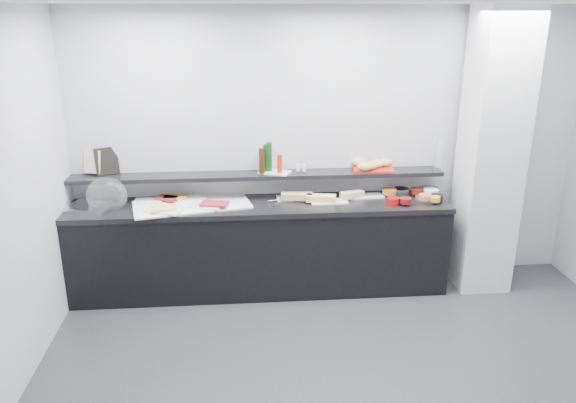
{
  "coord_description": "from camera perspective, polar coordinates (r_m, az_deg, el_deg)",
  "views": [
    {
      "loc": [
        -0.85,
        -3.34,
        2.67
      ],
      "look_at": [
        -0.45,
        1.45,
        1.0
      ],
      "focal_mm": 35.0,
      "sensor_mm": 36.0,
      "label": 1
    }
  ],
  "objects": [
    {
      "name": "fill_glass_salmon",
      "position": [
        5.53,
        13.75,
        0.44
      ],
      "size": [
        0.13,
        0.13,
        0.05
      ],
      "primitive_type": "cylinder",
      "rotation": [
        0.0,
        0.0,
        -0.15
      ],
      "color": "#F1613A",
      "rests_on": "bowl_glass_salmon"
    },
    {
      "name": "fill_red_jam",
      "position": [
        5.39,
        11.82,
        0.11
      ],
      "size": [
        0.12,
        0.12,
        0.05
      ],
      "primitive_type": "cylinder",
      "rotation": [
        0.0,
        0.0,
        0.02
      ],
      "color": "#600D10",
      "rests_on": "bowl_red_jam"
    },
    {
      "name": "carafe",
      "position": [
        5.74,
        15.14,
        4.69
      ],
      "size": [
        0.11,
        0.11,
        0.3
      ],
      "primitive_type": "cylinder",
      "rotation": [
        0.0,
        0.0,
        -0.26
      ],
      "color": "white",
      "rests_on": "wall_shelf"
    },
    {
      "name": "bowl_glass_cream",
      "position": [
        5.76,
        14.14,
        1.04
      ],
      "size": [
        0.23,
        0.23,
        0.07
      ],
      "primitive_type": "cylinder",
      "rotation": [
        0.0,
        0.0,
        -0.2
      ],
      "color": "silver",
      "rests_on": "counter_top"
    },
    {
      "name": "bottle_green_a",
      "position": [
        5.43,
        -2.23,
        4.45
      ],
      "size": [
        0.07,
        0.07,
        0.26
      ],
      "primitive_type": "cylinder",
      "rotation": [
        0.0,
        0.0,
        0.23
      ],
      "color": "#0E3412",
      "rests_on": "condiment_tray"
    },
    {
      "name": "bottle_hot",
      "position": [
        5.37,
        -0.85,
        3.85
      ],
      "size": [
        0.06,
        0.06,
        0.18
      ],
      "primitive_type": "cylinder",
      "rotation": [
        0.0,
        0.0,
        0.18
      ],
      "color": "red",
      "rests_on": "condiment_tray"
    },
    {
      "name": "framed_print",
      "position": [
        5.63,
        -17.93,
        3.92
      ],
      "size": [
        0.23,
        0.15,
        0.26
      ],
      "primitive_type": "cube",
      "rotation": [
        -0.21,
        0.0,
        0.4
      ],
      "color": "black",
      "rests_on": "wall_shelf"
    },
    {
      "name": "ceiling",
      "position": [
        3.45,
        10.09,
        19.4
      ],
      "size": [
        5.0,
        5.0,
        0.0
      ],
      "primitive_type": "plane",
      "color": "white",
      "rests_on": "back_wall"
    },
    {
      "name": "sandwich_plate_mid",
      "position": [
        5.38,
        4.2,
        -0.03
      ],
      "size": [
        0.36,
        0.17,
        0.01
      ],
      "primitive_type": "cube",
      "rotation": [
        0.0,
        0.0,
        0.05
      ],
      "color": "silver",
      "rests_on": "counter_top"
    },
    {
      "name": "bread_roll_mide",
      "position": [
        5.6,
        9.01,
        3.82
      ],
      "size": [
        0.14,
        0.1,
        0.08
      ],
      "primitive_type": "ellipsoid",
      "rotation": [
        0.0,
        0.0,
        -0.07
      ],
      "color": "tan",
      "rests_on": "bread_tray"
    },
    {
      "name": "food_meat_b",
      "position": [
        5.25,
        -7.48,
        -0.23
      ],
      "size": [
        0.28,
        0.21,
        0.02
      ],
      "primitive_type": "cube",
      "rotation": [
        0.0,
        0.0,
        -0.24
      ],
      "color": "maroon",
      "rests_on": "platter_meat_b"
    },
    {
      "name": "bowl_black_jam",
      "position": [
        5.69,
        11.42,
        1.01
      ],
      "size": [
        0.16,
        0.16,
        0.07
      ],
      "primitive_type": "cylinder",
      "rotation": [
        0.0,
        0.0,
        -0.06
      ],
      "color": "black",
      "rests_on": "counter_top"
    },
    {
      "name": "platter_meat_a",
      "position": [
        5.5,
        -13.98,
        0.05
      ],
      "size": [
        0.27,
        0.18,
        0.01
      ],
      "primitive_type": "cube",
      "rotation": [
        0.0,
        0.0,
        -0.01
      ],
      "color": "white",
      "rests_on": "linen_runner"
    },
    {
      "name": "cloche_dome",
      "position": [
        5.44,
        -17.93,
        0.61
      ],
      "size": [
        0.39,
        0.27,
        0.34
      ],
      "primitive_type": "ellipsoid",
      "rotation": [
        0.0,
        0.0,
        0.06
      ],
      "color": "silver",
      "rests_on": "cloche_base"
    },
    {
      "name": "wall_shelf",
      "position": [
        5.44,
        -3.0,
        2.68
      ],
      "size": [
        3.6,
        0.25,
        0.04
      ],
      "primitive_type": "cube",
      "color": "black",
      "rests_on": "back_wall"
    },
    {
      "name": "print_art",
      "position": [
        5.65,
        -19.29,
        3.83
      ],
      "size": [
        0.18,
        0.11,
        0.22
      ],
      "primitive_type": "cube",
      "rotation": [
        -0.21,
        0.0,
        -0.35
      ],
      "color": "#CCA693",
      "rests_on": "framed_print"
    },
    {
      "name": "platter_cheese",
      "position": [
        5.23,
        -12.36,
        -0.81
      ],
      "size": [
        0.41,
        0.35,
        0.01
      ],
      "primitive_type": "cube",
      "rotation": [
        0.0,
        0.0,
        -0.43
      ],
      "color": "white",
      "rests_on": "linen_runner"
    },
    {
      "name": "fill_glass_fruit",
      "position": [
        5.63,
        10.25,
        1.02
      ],
      "size": [
        0.15,
        0.15,
        0.05
      ],
      "primitive_type": "cylinder",
      "rotation": [
        0.0,
        0.0,
        -0.08
      ],
      "color": "#C6691B",
      "rests_on": "bowl_glass_fruit"
    },
    {
      "name": "bread_roll_s",
      "position": [
        5.48,
        7.81,
        3.54
      ],
      "size": [
        0.17,
        0.12,
        0.08
      ],
      "primitive_type": "ellipsoid",
      "rotation": [
        0.0,
        0.0,
        -0.17
      ],
      "color": "tan",
      "rests_on": "bread_tray"
    },
    {
      "name": "buffet_cabinet",
      "position": [
        5.52,
        -2.81,
        -4.87
      ],
      "size": [
        3.6,
        0.6,
        0.85
      ],
      "primitive_type": "cube",
      "color": "black",
      "rests_on": "ground"
    },
    {
      "name": "bread_roll_sw",
      "position": [
        5.52,
        8.43,
        3.63
      ],
      "size": [
        0.17,
        0.13,
        0.08
      ],
      "primitive_type": "ellipsoid",
      "rotation": [
        0.0,
        0.0,
        0.22
      ],
      "color": "#D48251",
      "rests_on": "bread_tray"
    },
    {
      "name": "bread_roll_n",
      "position": [
        5.63,
        7.09,
        3.98
      ],
      "size": [
        0.14,
        0.11,
        0.08
      ],
      "primitive_type": "ellipsoid",
      "rotation": [
        0.0,
        0.0,
        -0.24
      ],
      "color": "tan",
      "rests_on": "bread_tray"
    },
    {
      "name": "fill_glass_cream",
      "position": [
        5.71,
        14.33,
        0.98
      ],
      "size": [
        0.18,
        0.18,
        0.05
      ],
      "primitive_type": "cylinder",
      "rotation": [
        0.0,
        0.0,
        0.24
      ],
      "color": "white",
      "rests_on": "bowl_glass_cream"
    },
    {
      "name": "back_wall",
      "position": [
        5.57,
        4.17,
        5.39
      ],
      "size": [
        5.0,
        0.02,
        2.7
      ],
      "primitive_type": "cube",
      "color": "#ACAEB3",
      "rests_on": "ground"
    },
    {
      "name": "bread_roll_nw",
      "position": [
        5.63,
        7.33,
        3.99
      ],
      "size": [
        0.16,
        0.13,
        0.08
      ],
      "primitive_type": "ellipsoid",
      "rotation": [
        0.0,
        0.0,
        -0.28
      ],
      "color": "#BE7C48",
      "rests_on": "bread_tray"
    },
    {
      "name": "platter_meat_b",
      "position": [
        5.27,
        -8.22,
        -0.43
      ],
      "size": [
        0.33,
        0.28,
        0.01
      ],
      "primitive_type": "cube",
      "rotation": [
        0.0,
        0.0,
        -0.36
      ],
      "color": "silver",
      "rests_on": "linen_runner"
    },
    {
      "name": "fill_black_jam",
      "position": [
        5.69,
        12.96,
        1.04
      ],
      "size": [
        0.15,
        0.15,
        0.05
      ],
      "primitive_type": "cylinder",
      "rotation": [
        0.0,
        0.0,
        0.27
      ],
      "color": "#54160C",
      "rests_on": "bowl_black_jam"
    },
    {
      "name": "bowl_glass_fruit",
      "position": [
        5.63,
        11.33,
        0.83
      ],
      "size": [
        0.22,
        0.22,
        0.07
      ],
      "primitive_type": "cylinder",
      "rotation": [
        0.0,
        0.0,
        0.35
      ],
      "color": "silver",
      "rests_on": "counter_top"
    },
    {
      "name": "bowl_black_fruit",
      "position": [
        5.56,
        14.86,
        0.32
      ],
      "size": [
        0.14,
        0.14,
        0.07
      ],
      "primitive_type": "cylinder",
      "rotation": [
        0.0,
        0.0,
        0.22
      ],
      "color": "black",
      "rests_on": "counter_top"
    },
    {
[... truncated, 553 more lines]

